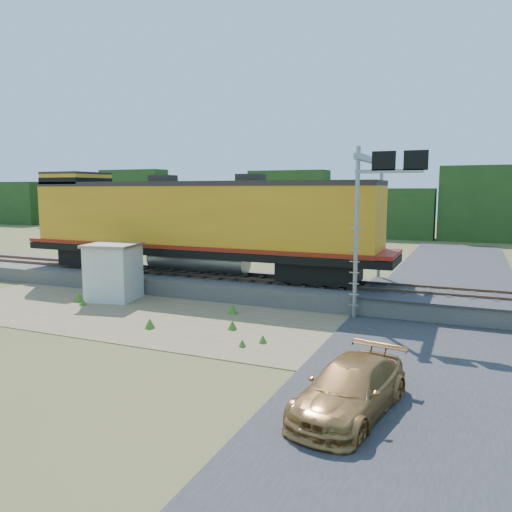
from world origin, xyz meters
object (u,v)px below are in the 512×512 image
at_px(locomotive, 192,222).
at_px(shed, 114,272).
at_px(signal_gantry, 376,190).
at_px(car, 350,389).

distance_m(locomotive, shed, 4.92).
distance_m(signal_gantry, car, 11.98).
height_order(shed, car, shed).
bearing_deg(signal_gantry, locomotive, 176.08).
height_order(locomotive, signal_gantry, signal_gantry).
height_order(signal_gantry, car, signal_gantry).
bearing_deg(signal_gantry, car, -82.33).
bearing_deg(car, shed, 159.14).
distance_m(locomotive, car, 16.36).
height_order(shed, signal_gantry, signal_gantry).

